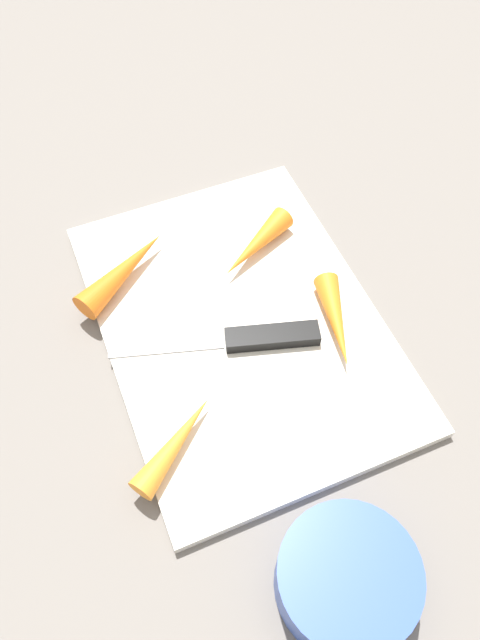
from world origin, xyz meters
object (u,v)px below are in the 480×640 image
at_px(knife, 258,338).
at_px(carrot_longest, 124,270).
at_px(small_bowl, 346,579).
at_px(carrot_long, 176,443).
at_px(cutting_board, 240,323).
at_px(carrot_short, 336,321).
at_px(carrot_shortest, 256,245).

xyz_separation_m(knife, carrot_longest, (-0.12, -0.10, 0.01)).
bearing_deg(small_bowl, carrot_long, -151.05).
height_order(cutting_board, carrot_long, carrot_long).
relative_size(cutting_board, carrot_long, 3.62).
height_order(carrot_short, carrot_long, carrot_short).
xyz_separation_m(carrot_shortest, carrot_short, (0.12, 0.03, -0.00)).
bearing_deg(small_bowl, carrot_longest, -168.16).
relative_size(cutting_board, carrot_shortest, 3.65).
bearing_deg(carrot_shortest, carrot_short, 77.13).
bearing_deg(knife, cutting_board, -60.12).
height_order(knife, small_bowl, small_bowl).
distance_m(cutting_board, knife, 0.03).
bearing_deg(knife, carrot_long, 50.19).
relative_size(knife, small_bowl, 1.85).
bearing_deg(knife, small_bowl, 100.25).
relative_size(cutting_board, small_bowl, 3.37).
bearing_deg(carrot_short, cutting_board, -102.96).
relative_size(carrot_shortest, small_bowl, 0.92).
bearing_deg(carrot_long, small_bowl, -95.93).
distance_m(carrot_short, small_bowl, 0.23).
relative_size(cutting_board, carrot_longest, 3.11).
bearing_deg(cutting_board, knife, 13.40).
distance_m(carrot_shortest, small_bowl, 0.33).
bearing_deg(carrot_shortest, cutting_board, 27.40).
xyz_separation_m(carrot_short, carrot_long, (0.06, -0.18, -0.00)).
distance_m(knife, carrot_longest, 0.15).
relative_size(knife, carrot_short, 2.00).
height_order(carrot_longest, small_bowl, small_bowl).
distance_m(cutting_board, carrot_short, 0.09).
height_order(carrot_long, small_bowl, small_bowl).
distance_m(knife, small_bowl, 0.22).
xyz_separation_m(carrot_longest, carrot_long, (0.19, -0.01, -0.00)).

